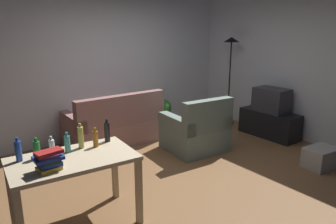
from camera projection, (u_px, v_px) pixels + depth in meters
The scene contains 19 objects.
ground_plane at pixel (183, 171), 4.54m from camera, with size 5.20×4.40×0.02m, color brown.
wall_rear at pixel (109, 63), 5.87m from camera, with size 5.20×0.10×2.70m, color silver.
wall_right at pixel (294, 64), 5.69m from camera, with size 0.10×4.40×2.70m, color silver.
couch at pixel (115, 126), 5.53m from camera, with size 1.62×0.84×0.92m.
tv_stand at pixel (269, 124), 5.92m from camera, with size 0.44×1.10×0.48m.
tv at pixel (271, 100), 5.80m from camera, with size 0.41×0.60×0.44m.
torchiere_lamp at pixel (231, 57), 6.41m from camera, with size 0.32×0.32×1.81m.
desk at pixel (74, 168), 3.12m from camera, with size 1.25×0.79×0.76m.
potted_plant at pixel (163, 111), 6.50m from camera, with size 0.36×0.36×0.57m.
armchair at pixel (197, 132), 5.20m from camera, with size 0.97×0.91×0.92m.
storage_box at pixel (321, 158), 4.61m from camera, with size 0.48×0.34×0.30m, color #A8A399.
bottle_blue at pixel (18, 151), 2.97m from camera, with size 0.06×0.06×0.24m.
bottle_green at pixel (37, 150), 3.04m from camera, with size 0.06×0.06×0.21m.
bottle_clear at pixel (52, 147), 3.11m from camera, with size 0.06×0.06×0.20m.
bottle_tall at pixel (67, 144), 3.19m from camera, with size 0.06×0.06×0.21m.
bottle_squat at pixel (81, 137), 3.30m from camera, with size 0.06×0.06×0.27m.
bottle_amber at pixel (96, 139), 3.34m from camera, with size 0.06×0.06×0.21m.
bottle_dark at pixel (107, 132), 3.49m from camera, with size 0.06×0.06×0.26m.
book_stack at pixel (49, 160), 2.78m from camera, with size 0.25×0.19×0.19m.
Camera 1 is at (-2.68, -3.18, 2.00)m, focal length 33.59 mm.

